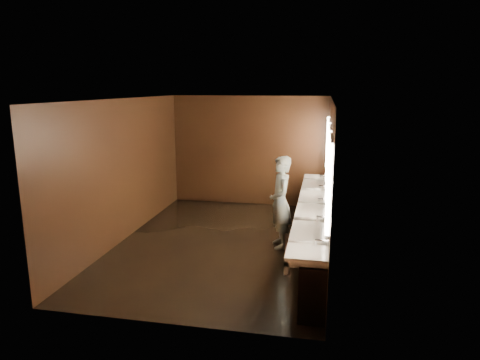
% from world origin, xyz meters
% --- Properties ---
extents(floor, '(6.00, 6.00, 0.00)m').
position_xyz_m(floor, '(0.00, 0.00, 0.00)').
color(floor, black).
rests_on(floor, ground).
extents(ceiling, '(4.00, 6.00, 0.02)m').
position_xyz_m(ceiling, '(0.00, 0.00, 2.80)').
color(ceiling, '#2D2D2B').
rests_on(ceiling, wall_back).
extents(wall_back, '(4.00, 0.02, 2.80)m').
position_xyz_m(wall_back, '(0.00, 3.00, 1.40)').
color(wall_back, black).
rests_on(wall_back, floor).
extents(wall_front, '(4.00, 0.02, 2.80)m').
position_xyz_m(wall_front, '(0.00, -3.00, 1.40)').
color(wall_front, black).
rests_on(wall_front, floor).
extents(wall_left, '(0.02, 6.00, 2.80)m').
position_xyz_m(wall_left, '(-2.00, 0.00, 1.40)').
color(wall_left, black).
rests_on(wall_left, floor).
extents(wall_right, '(0.02, 6.00, 2.80)m').
position_xyz_m(wall_right, '(2.00, 0.00, 1.40)').
color(wall_right, black).
rests_on(wall_right, floor).
extents(sink_counter, '(0.55, 5.40, 1.01)m').
position_xyz_m(sink_counter, '(1.79, 0.00, 0.50)').
color(sink_counter, black).
rests_on(sink_counter, floor).
extents(mirror_band, '(0.06, 5.03, 1.15)m').
position_xyz_m(mirror_band, '(1.98, -0.00, 1.75)').
color(mirror_band, '#FFE4C4').
rests_on(mirror_band, wall_right).
extents(person, '(0.59, 0.74, 1.76)m').
position_xyz_m(person, '(1.12, 0.05, 0.88)').
color(person, '#8EB6D4').
rests_on(person, floor).
extents(trash_bin, '(0.52, 0.52, 0.62)m').
position_xyz_m(trash_bin, '(1.58, -0.18, 0.31)').
color(trash_bin, black).
rests_on(trash_bin, floor).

